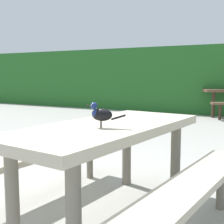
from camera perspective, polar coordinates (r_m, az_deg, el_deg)
name	(u,v)px	position (r m, az deg, el deg)	size (l,w,h in m)	color
ground_plane	(54,221)	(2.57, -10.51, -19.08)	(60.00, 60.00, 0.00)	#A3A099
picnic_table_foreground	(108,147)	(2.43, -0.76, -6.53)	(1.86, 1.89, 0.74)	#B2A893
bird_grackle	(101,114)	(2.21, -2.11, -0.33)	(0.28, 0.11, 0.18)	black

